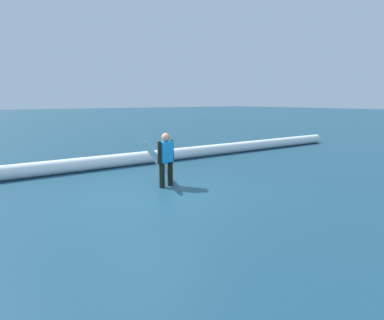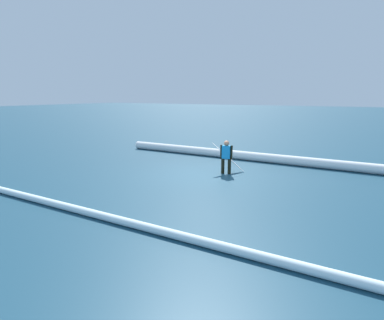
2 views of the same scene
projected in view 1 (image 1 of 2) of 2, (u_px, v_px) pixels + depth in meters
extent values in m
plane|color=navy|center=(152.00, 197.00, 7.56)|extent=(170.34, 170.34, 0.00)
cylinder|color=black|center=(162.00, 175.00, 8.30)|extent=(0.14, 0.14, 0.65)
cylinder|color=black|center=(170.00, 174.00, 8.50)|extent=(0.14, 0.14, 0.65)
cube|color=#198CD8|center=(166.00, 152.00, 8.29)|extent=(0.37, 0.25, 0.53)
sphere|color=tan|center=(166.00, 137.00, 8.23)|extent=(0.22, 0.22, 0.22)
cylinder|color=black|center=(159.00, 153.00, 8.14)|extent=(0.09, 0.10, 0.58)
cylinder|color=black|center=(172.00, 151.00, 8.44)|extent=(0.09, 0.12, 0.58)
ellipsoid|color=white|center=(158.00, 161.00, 8.57)|extent=(1.36, 0.92, 1.31)
ellipsoid|color=blue|center=(158.00, 161.00, 8.57)|extent=(1.05, 0.64, 1.06)
cylinder|color=white|center=(166.00, 155.00, 11.98)|extent=(18.47, 0.77, 0.44)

